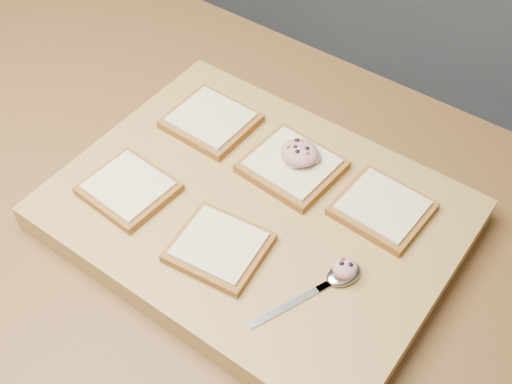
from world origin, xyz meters
TOP-DOWN VIEW (x-y plane):
  - island_counter at (0.00, 0.00)m, footprint 2.00×0.80m
  - cutting_board at (-0.01, -0.01)m, footprint 0.55×0.42m
  - bread_far_left at (-0.17, 0.08)m, footprint 0.13×0.12m
  - bread_far_center at (-0.01, 0.07)m, footprint 0.14×0.13m
  - bread_far_right at (0.14, 0.08)m, footprint 0.13×0.12m
  - bread_near_left at (-0.18, -0.10)m, footprint 0.13×0.12m
  - bread_near_center at (-0.01, -0.11)m, footprint 0.13×0.12m
  - tuna_salad_dollop at (-0.00, 0.08)m, footprint 0.06×0.05m
  - spoon at (0.15, -0.05)m, footprint 0.09×0.16m
  - spoon_salad at (0.15, -0.04)m, footprint 0.03×0.03m

SIDE VIEW (x-z plane):
  - island_counter at x=0.00m, z-range 0.00..0.90m
  - cutting_board at x=-0.01m, z-range 0.90..0.94m
  - spoon at x=0.15m, z-range 0.94..0.95m
  - bread_near_left at x=-0.18m, z-range 0.94..0.96m
  - bread_near_center at x=-0.01m, z-range 0.94..0.96m
  - bread_far_right at x=0.14m, z-range 0.94..0.96m
  - bread_far_left at x=-0.17m, z-range 0.94..0.96m
  - bread_far_center at x=-0.01m, z-range 0.94..0.96m
  - spoon_salad at x=0.15m, z-range 0.96..0.97m
  - tuna_salad_dollop at x=0.00m, z-range 0.96..0.99m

